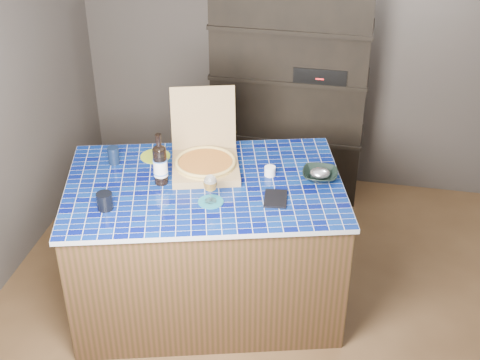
% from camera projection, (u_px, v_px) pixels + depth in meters
% --- Properties ---
extents(room, '(3.50, 3.50, 3.50)m').
position_uv_depth(room, '(256.00, 142.00, 3.85)').
color(room, brown).
rests_on(room, ground).
extents(shelving_unit, '(1.20, 0.41, 1.80)m').
position_uv_depth(shelving_unit, '(290.00, 91.00, 5.30)').
color(shelving_unit, black).
rests_on(shelving_unit, floor).
extents(kitchen_island, '(1.91, 1.48, 0.93)m').
position_uv_depth(kitchen_island, '(206.00, 244.00, 4.32)').
color(kitchen_island, '#492D1C').
rests_on(kitchen_island, floor).
extents(pizza_box, '(0.53, 0.60, 0.45)m').
position_uv_depth(pizza_box, '(205.00, 160.00, 4.19)').
color(pizza_box, '#A38854').
rests_on(pizza_box, kitchen_island).
extents(mead_bottle, '(0.09, 0.09, 0.34)m').
position_uv_depth(mead_bottle, '(160.00, 164.00, 4.02)').
color(mead_bottle, black).
rests_on(mead_bottle, kitchen_island).
extents(teal_trivet, '(0.15, 0.15, 0.01)m').
position_uv_depth(teal_trivet, '(211.00, 202.00, 3.90)').
color(teal_trivet, '#166575').
rests_on(teal_trivet, kitchen_island).
extents(wine_glass, '(0.08, 0.08, 0.18)m').
position_uv_depth(wine_glass, '(210.00, 184.00, 3.83)').
color(wine_glass, white).
rests_on(wine_glass, teal_trivet).
extents(tumbler, '(0.09, 0.09, 0.10)m').
position_uv_depth(tumbler, '(105.00, 201.00, 3.82)').
color(tumbler, black).
rests_on(tumbler, kitchen_island).
extents(dvd_case, '(0.15, 0.20, 0.01)m').
position_uv_depth(dvd_case, '(276.00, 199.00, 3.92)').
color(dvd_case, black).
rests_on(dvd_case, kitchen_island).
extents(bowl, '(0.23, 0.23, 0.05)m').
position_uv_depth(bowl, '(320.00, 175.00, 4.11)').
color(bowl, black).
rests_on(bowl, kitchen_island).
extents(foil_contents, '(0.13, 0.11, 0.06)m').
position_uv_depth(foil_contents, '(320.00, 173.00, 4.10)').
color(foil_contents, silver).
rests_on(foil_contents, bowl).
extents(white_jar, '(0.07, 0.07, 0.06)m').
position_uv_depth(white_jar, '(270.00, 171.00, 4.14)').
color(white_jar, white).
rests_on(white_jar, kitchen_island).
extents(navy_cup, '(0.07, 0.07, 0.11)m').
position_uv_depth(navy_cup, '(114.00, 155.00, 4.26)').
color(navy_cup, black).
rests_on(navy_cup, kitchen_island).
extents(green_trivet, '(0.19, 0.19, 0.01)m').
position_uv_depth(green_trivet, '(155.00, 156.00, 4.36)').
color(green_trivet, '#8BA523').
rests_on(green_trivet, kitchen_island).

